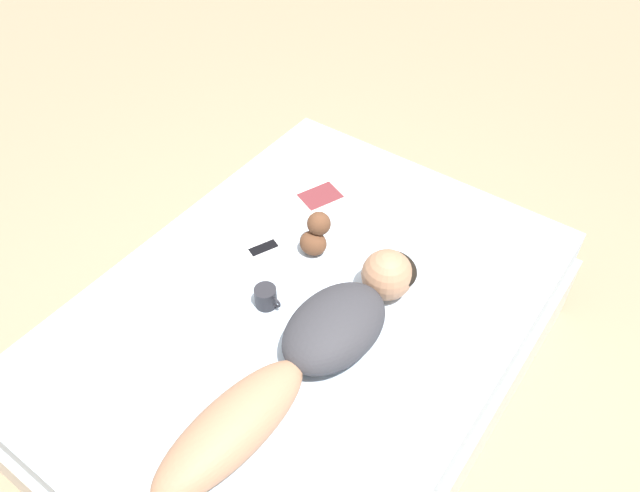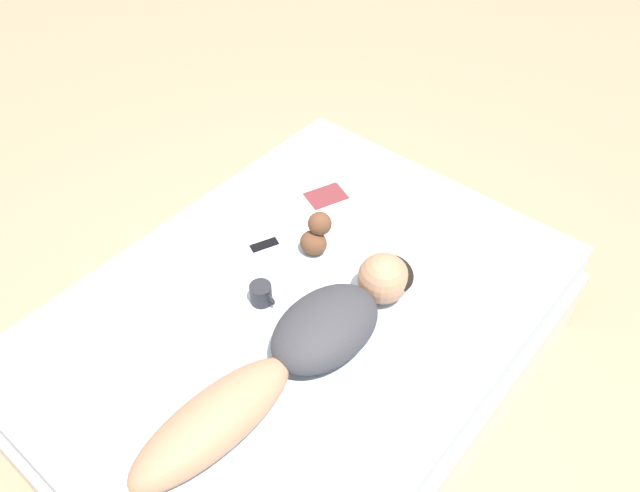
{
  "view_description": "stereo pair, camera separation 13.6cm",
  "coord_description": "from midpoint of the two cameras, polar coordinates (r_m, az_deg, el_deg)",
  "views": [
    {
      "loc": [
        0.98,
        -1.24,
        2.52
      ],
      "look_at": [
        -0.11,
        0.27,
        0.62
      ],
      "focal_mm": 35.0,
      "sensor_mm": 36.0,
      "label": 1
    },
    {
      "loc": [
        1.08,
        -1.16,
        2.52
      ],
      "look_at": [
        -0.11,
        0.27,
        0.62
      ],
      "focal_mm": 35.0,
      "sensor_mm": 36.0,
      "label": 2
    }
  ],
  "objects": [
    {
      "name": "plush_toy",
      "position": [
        2.65,
        -1.87,
        1.02
      ],
      "size": [
        0.12,
        0.15,
        0.18
      ],
      "color": "brown",
      "rests_on": "bed"
    },
    {
      "name": "cell_phone",
      "position": [
        2.73,
        -6.62,
        -0.26
      ],
      "size": [
        0.12,
        0.16,
        0.01
      ],
      "rotation": [
        0.0,
        0.0,
        -0.41
      ],
      "color": "silver",
      "rests_on": "bed"
    },
    {
      "name": "ground_plane",
      "position": [
        2.97,
        -2.62,
        -12.4
      ],
      "size": [
        12.0,
        12.0,
        0.0
      ],
      "primitive_type": "plane",
      "color": "#9E8466"
    },
    {
      "name": "open_magazine",
      "position": [
        3.03,
        -2.28,
        5.56
      ],
      "size": [
        0.48,
        0.4,
        0.01
      ],
      "rotation": [
        0.0,
        0.0,
        -0.38
      ],
      "color": "silver",
      "rests_on": "bed"
    },
    {
      "name": "person",
      "position": [
        2.27,
        -2.38,
        -9.34
      ],
      "size": [
        0.36,
        1.32,
        0.21
      ],
      "rotation": [
        0.0,
        0.0,
        -0.08
      ],
      "color": "#A37556",
      "rests_on": "bed"
    },
    {
      "name": "bed",
      "position": [
        2.74,
        -2.82,
        -9.27
      ],
      "size": [
        1.62,
        2.19,
        0.57
      ],
      "color": "beige",
      "rests_on": "ground_plane"
    },
    {
      "name": "coffee_mug",
      "position": [
        2.49,
        -6.54,
        -4.68
      ],
      "size": [
        0.12,
        0.09,
        0.09
      ],
      "color": "#232328",
      "rests_on": "bed"
    }
  ]
}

